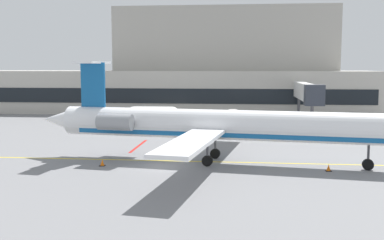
{
  "coord_description": "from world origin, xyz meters",
  "views": [
    {
      "loc": [
        6.43,
        -37.74,
        8.27
      ],
      "look_at": [
        1.62,
        7.99,
        3.0
      ],
      "focal_mm": 43.85,
      "sensor_mm": 36.0,
      "label": 1
    }
  ],
  "objects": [
    {
      "name": "ground",
      "position": [
        -0.0,
        0.0,
        -0.05
      ],
      "size": [
        120.0,
        120.0,
        0.11
      ],
      "color": "slate"
    },
    {
      "name": "fuel_tank",
      "position": [
        -6.66,
        30.88,
        1.31
      ],
      "size": [
        7.8,
        2.15,
        2.32
      ],
      "color": "white",
      "rests_on": "ground"
    },
    {
      "name": "safety_cone_alpha",
      "position": [
        -5.05,
        -0.27,
        0.25
      ],
      "size": [
        0.47,
        0.47,
        0.55
      ],
      "color": "orange",
      "rests_on": "ground"
    },
    {
      "name": "terminal_building",
      "position": [
        -3.21,
        48.39,
        7.26
      ],
      "size": [
        73.64,
        15.71,
        19.0
      ],
      "color": "#B7B2A8",
      "rests_on": "ground"
    },
    {
      "name": "regional_jet",
      "position": [
        4.86,
        2.06,
        3.27
      ],
      "size": [
        34.9,
        26.87,
        8.72
      ],
      "color": "white",
      "rests_on": "ground"
    },
    {
      "name": "pushback_tractor",
      "position": [
        0.36,
        25.47,
        0.88
      ],
      "size": [
        2.86,
        3.63,
        1.91
      ],
      "color": "silver",
      "rests_on": "ground"
    },
    {
      "name": "safety_cone_charlie",
      "position": [
        13.4,
        -0.33,
        0.25
      ],
      "size": [
        0.47,
        0.47,
        0.55
      ],
      "color": "orange",
      "rests_on": "ground"
    },
    {
      "name": "jet_bridge_west",
      "position": [
        15.62,
        30.11,
        4.6
      ],
      "size": [
        2.4,
        18.34,
        5.98
      ],
      "color": "silver",
      "rests_on": "ground"
    },
    {
      "name": "baggage_tug",
      "position": [
        5.78,
        28.39,
        0.98
      ],
      "size": [
        3.01,
        2.19,
        2.2
      ],
      "color": "silver",
      "rests_on": "ground"
    },
    {
      "name": "belt_loader",
      "position": [
        19.37,
        23.17,
        0.87
      ],
      "size": [
        3.49,
        3.48,
        1.9
      ],
      "color": "silver",
      "rests_on": "ground"
    }
  ]
}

